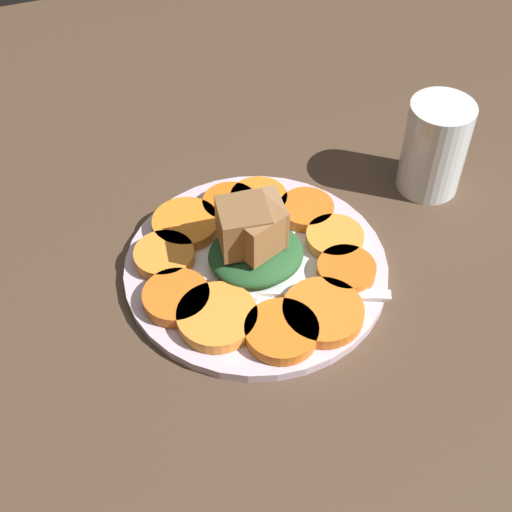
{
  "coord_description": "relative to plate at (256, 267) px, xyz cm",
  "views": [
    {
      "loc": [
        -15.16,
        -42.62,
        54.14
      ],
      "look_at": [
        0.0,
        0.0,
        4.1
      ],
      "focal_mm": 50.0,
      "sensor_mm": 36.0,
      "label": 1
    }
  ],
  "objects": [
    {
      "name": "table_slab",
      "position": [
        0.0,
        0.0,
        -1.52
      ],
      "size": [
        120.0,
        120.0,
        2.0
      ],
      "primitive_type": "cube",
      "color": "#4C3828",
      "rests_on": "ground"
    },
    {
      "name": "plate",
      "position": [
        0.0,
        0.0,
        0.0
      ],
      "size": [
        25.31,
        25.31,
        1.05
      ],
      "color": "silver",
      "rests_on": "table_slab"
    },
    {
      "name": "carrot_slice_0",
      "position": [
        7.52,
        -4.16,
        1.18
      ],
      "size": [
        5.54,
        5.54,
        1.2
      ],
      "primitive_type": "cylinder",
      "color": "orange",
      "rests_on": "plate"
    },
    {
      "name": "carrot_slice_1",
      "position": [
        8.17,
        -0.16,
        1.18
      ],
      "size": [
        5.63,
        5.63,
        1.2
      ],
      "primitive_type": "cylinder",
      "color": "orange",
      "rests_on": "plate"
    },
    {
      "name": "carrot_slice_2",
      "position": [
        7.08,
        4.63,
        1.18
      ],
      "size": [
        5.55,
        5.55,
        1.2
      ],
      "primitive_type": "cylinder",
      "color": "orange",
      "rests_on": "plate"
    },
    {
      "name": "carrot_slice_3",
      "position": [
        3.01,
        7.62,
        1.18
      ],
      "size": [
        5.89,
        5.89,
        1.2
      ],
      "primitive_type": "cylinder",
      "color": "orange",
      "rests_on": "plate"
    },
    {
      "name": "carrot_slice_4",
      "position": [
        -0.27,
        7.93,
        1.18
      ],
      "size": [
        5.64,
        5.64,
        1.2
      ],
      "primitive_type": "cylinder",
      "color": "orange",
      "rests_on": "plate"
    },
    {
      "name": "carrot_slice_5",
      "position": [
        -5.04,
        6.74,
        1.18
      ],
      "size": [
        6.67,
        6.67,
        1.2
      ],
      "primitive_type": "cylinder",
      "color": "orange",
      "rests_on": "plate"
    },
    {
      "name": "carrot_slice_6",
      "position": [
        -8.14,
        3.32,
        1.18
      ],
      "size": [
        5.8,
        5.8,
        1.2
      ],
      "primitive_type": "cylinder",
      "color": "orange",
      "rests_on": "plate"
    },
    {
      "name": "carrot_slice_7",
      "position": [
        -8.4,
        -1.99,
        1.18
      ],
      "size": [
        6.15,
        6.15,
        1.2
      ],
      "primitive_type": "cylinder",
      "color": "orange",
      "rests_on": "plate"
    },
    {
      "name": "carrot_slice_8",
      "position": [
        -5.57,
        -5.35,
        1.18
      ],
      "size": [
        7.25,
        7.25,
        1.2
      ],
      "primitive_type": "cylinder",
      "color": "orange",
      "rests_on": "plate"
    },
    {
      "name": "carrot_slice_9",
      "position": [
        -0.75,
        -8.73,
        1.18
      ],
      "size": [
        6.56,
        6.56,
        1.2
      ],
      "primitive_type": "cylinder",
      "color": "orange",
      "rests_on": "plate"
    },
    {
      "name": "carrot_slice_10",
      "position": [
        3.49,
        -8.01,
        1.18
      ],
      "size": [
        7.32,
        7.32,
        1.2
      ],
      "primitive_type": "cylinder",
      "color": "orange",
      "rests_on": "plate"
    },
    {
      "name": "center_pile",
      "position": [
        -0.07,
        0.26,
        3.78
      ],
      "size": [
        9.16,
        8.24,
        7.0
      ],
      "color": "#235128",
      "rests_on": "plate"
    },
    {
      "name": "fork",
      "position": [
        1.28,
        -4.33,
        0.78
      ],
      "size": [
        17.75,
        8.71,
        0.4
      ],
      "rotation": [
        0.0,
        0.0,
        -0.4
      ],
      "color": "silver",
      "rests_on": "plate"
    },
    {
      "name": "water_glass",
      "position": [
        21.53,
        5.49,
        4.64
      ],
      "size": [
        6.63,
        6.63,
        10.32
      ],
      "color": "silver",
      "rests_on": "table_slab"
    }
  ]
}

